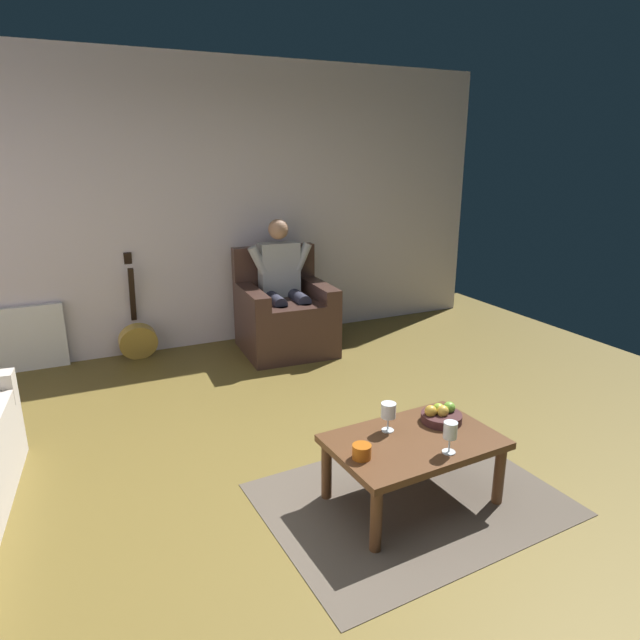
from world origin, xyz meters
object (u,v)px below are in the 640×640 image
person_seated (283,282)px  candle_jar (362,452)px  armchair (285,317)px  coffee_table (414,448)px  wine_glass_near (450,432)px  wine_glass_far (388,412)px  fruit_bowl (441,415)px  guitar (138,337)px

person_seated → candle_jar: size_ratio=12.86×
armchair → coffee_table: size_ratio=1.05×
wine_glass_near → wine_glass_far: wine_glass_near is taller
wine_glass_far → candle_jar: 0.34m
wine_glass_far → candle_jar: size_ratio=1.69×
wine_glass_far → fruit_bowl: wine_glass_far is taller
person_seated → coffee_table: person_seated is taller
armchair → fruit_bowl: bearing=92.3°
candle_jar → person_seated: bearing=-103.3°
person_seated → wine_glass_near: (0.20, 2.85, -0.18)m
person_seated → coffee_table: bearing=86.8°
wine_glass_near → candle_jar: (0.44, -0.15, -0.08)m
coffee_table → fruit_bowl: bearing=-158.0°
wine_glass_far → candle_jar: wine_glass_far is taller
armchair → fruit_bowl: (0.03, 2.53, 0.09)m
guitar → wine_glass_near: bearing=109.9°
person_seated → guitar: 1.47m
coffee_table → wine_glass_near: (-0.08, 0.20, 0.17)m
person_seated → coffee_table: 2.69m
guitar → fruit_bowl: bearing=114.8°
person_seated → wine_glass_near: size_ratio=7.35×
guitar → wine_glass_far: (-0.99, 2.85, 0.29)m
coffee_table → wine_glass_near: wine_glass_near is taller
armchair → guitar: 1.41m
guitar → wine_glass_far: 3.03m
fruit_bowl → candle_jar: (0.61, 0.16, -0.00)m
armchair → guitar: guitar is taller
fruit_bowl → wine_glass_far: bearing=-5.8°
armchair → coffee_table: bearing=86.8°
wine_glass_near → armchair: bearing=-94.1°
wine_glass_far → fruit_bowl: size_ratio=0.71×
fruit_bowl → candle_jar: 0.63m
person_seated → candle_jar: 2.79m
person_seated → wine_glass_far: 2.55m
armchair → guitar: (1.36, -0.35, -0.13)m
person_seated → wine_glass_far: (0.37, 2.52, -0.19)m
armchair → fruit_bowl: armchair is taller
armchair → person_seated: bearing=-90.0°
coffee_table → guitar: guitar is taller
person_seated → coffee_table: size_ratio=1.34×
guitar → wine_glass_near: size_ratio=5.78×
wine_glass_near → candle_jar: bearing=-18.4°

